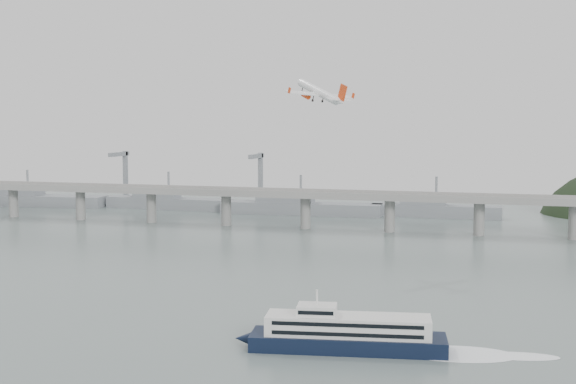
% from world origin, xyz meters
% --- Properties ---
extents(ground, '(900.00, 900.00, 0.00)m').
position_xyz_m(ground, '(0.00, 0.00, 0.00)').
color(ground, slate).
rests_on(ground, ground).
extents(bridge, '(800.00, 22.00, 23.90)m').
position_xyz_m(bridge, '(-1.15, 200.00, 17.65)').
color(bridge, gray).
rests_on(bridge, ground).
extents(distant_fleet, '(453.00, 60.90, 40.00)m').
position_xyz_m(distant_fleet, '(-155.36, 265.08, 6.22)').
color(distant_fleet, slate).
rests_on(distant_fleet, ground).
extents(ferry, '(90.59, 25.25, 17.13)m').
position_xyz_m(ferry, '(41.39, -29.61, 4.65)').
color(ferry, black).
rests_on(ferry, ground).
extents(airliner, '(31.45, 30.23, 14.86)m').
position_xyz_m(airliner, '(3.54, 93.46, 76.55)').
color(airliner, white).
rests_on(airliner, ground).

